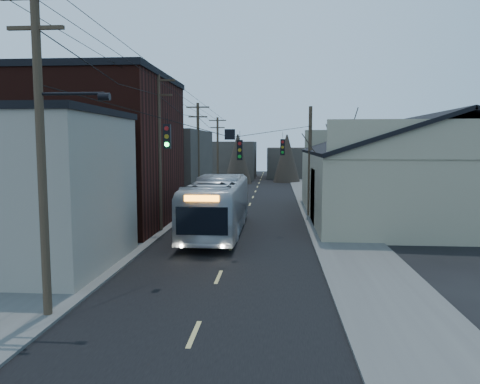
# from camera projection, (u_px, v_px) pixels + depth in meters

# --- Properties ---
(ground) EXTENTS (160.00, 160.00, 0.00)m
(ground) POSITION_uv_depth(u_px,v_px,m) (180.00, 366.00, 11.93)
(ground) COLOR black
(ground) RESTS_ON ground
(road_surface) EXTENTS (9.00, 110.00, 0.02)m
(road_surface) POSITION_uv_depth(u_px,v_px,m) (249.00, 207.00, 41.68)
(road_surface) COLOR black
(road_surface) RESTS_ON ground
(sidewalk_left) EXTENTS (4.00, 110.00, 0.12)m
(sidewalk_left) POSITION_uv_depth(u_px,v_px,m) (177.00, 206.00, 42.17)
(sidewalk_left) COLOR #474744
(sidewalk_left) RESTS_ON ground
(sidewalk_right) EXTENTS (4.00, 110.00, 0.12)m
(sidewalk_right) POSITION_uv_depth(u_px,v_px,m) (322.00, 208.00, 41.18)
(sidewalk_right) COLOR #474744
(sidewalk_right) RESTS_ON ground
(building_clapboard) EXTENTS (8.00, 8.00, 7.00)m
(building_clapboard) POSITION_uv_depth(u_px,v_px,m) (24.00, 192.00, 21.18)
(building_clapboard) COLOR gray
(building_clapboard) RESTS_ON ground
(building_brick) EXTENTS (10.00, 12.00, 10.00)m
(building_brick) POSITION_uv_depth(u_px,v_px,m) (95.00, 153.00, 32.01)
(building_brick) COLOR black
(building_brick) RESTS_ON ground
(building_left_far) EXTENTS (9.00, 14.00, 7.00)m
(building_left_far) POSITION_uv_depth(u_px,v_px,m) (160.00, 165.00, 48.00)
(building_left_far) COLOR #38322D
(building_left_far) RESTS_ON ground
(warehouse) EXTENTS (16.16, 20.60, 7.73)m
(warehouse) POSITION_uv_depth(u_px,v_px,m) (416.00, 183.00, 35.46)
(warehouse) COLOR gray
(warehouse) RESTS_ON ground
(building_far_left) EXTENTS (10.00, 12.00, 6.00)m
(building_far_left) POSITION_uv_depth(u_px,v_px,m) (225.00, 160.00, 76.54)
(building_far_left) COLOR #38322D
(building_far_left) RESTS_ON ground
(building_far_right) EXTENTS (12.00, 14.00, 5.00)m
(building_far_right) POSITION_uv_depth(u_px,v_px,m) (303.00, 162.00, 80.57)
(building_far_right) COLOR #38322D
(building_far_right) RESTS_ON ground
(bare_tree) EXTENTS (0.40, 0.40, 7.20)m
(bare_tree) POSITION_uv_depth(u_px,v_px,m) (338.00, 175.00, 30.90)
(bare_tree) COLOR black
(bare_tree) RESTS_ON ground
(utility_lines) EXTENTS (11.24, 45.28, 10.50)m
(utility_lines) POSITION_uv_depth(u_px,v_px,m) (203.00, 153.00, 35.60)
(utility_lines) COLOR #382B1E
(utility_lines) RESTS_ON ground
(bus) EXTENTS (3.02, 12.85, 3.58)m
(bus) POSITION_uv_depth(u_px,v_px,m) (218.00, 205.00, 29.43)
(bus) COLOR #AEB3BA
(bus) RESTS_ON ground
(parked_car) EXTENTS (1.54, 4.23, 1.39)m
(parked_car) POSITION_uv_depth(u_px,v_px,m) (223.00, 193.00, 47.73)
(parked_car) COLOR #93959A
(parked_car) RESTS_ON ground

